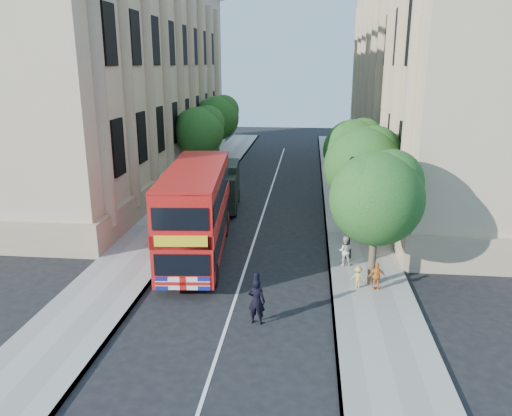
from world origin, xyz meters
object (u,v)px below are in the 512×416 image
(box_van, at_px, (221,188))
(woman_pedestrian, at_px, (345,251))
(lamp_post, at_px, (350,212))
(police_constable, at_px, (257,301))
(double_decker_bus, at_px, (196,210))

(box_van, distance_m, woman_pedestrian, 12.05)
(lamp_post, distance_m, woman_pedestrian, 1.92)
(lamp_post, xyz_separation_m, box_van, (-7.89, 8.34, -1.02))
(lamp_post, relative_size, police_constable, 2.83)
(lamp_post, relative_size, woman_pedestrian, 3.52)
(double_decker_bus, xyz_separation_m, box_van, (-0.29, 8.71, -1.03))
(box_van, relative_size, woman_pedestrian, 3.74)
(double_decker_bus, bearing_deg, lamp_post, -2.62)
(lamp_post, relative_size, box_van, 0.94)
(police_constable, relative_size, woman_pedestrian, 1.24)
(double_decker_bus, bearing_deg, police_constable, -65.47)
(double_decker_bus, height_order, box_van, double_decker_bus)
(lamp_post, bearing_deg, double_decker_bus, -177.19)
(box_van, height_order, police_constable, box_van)
(double_decker_bus, height_order, woman_pedestrian, double_decker_bus)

